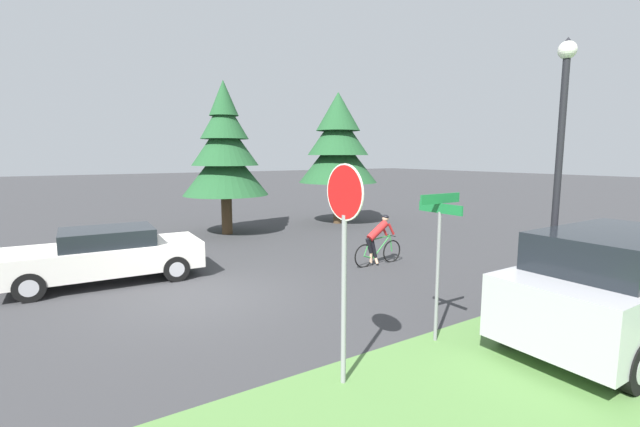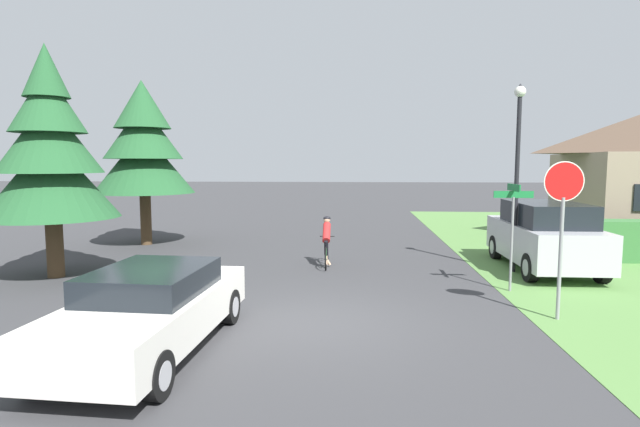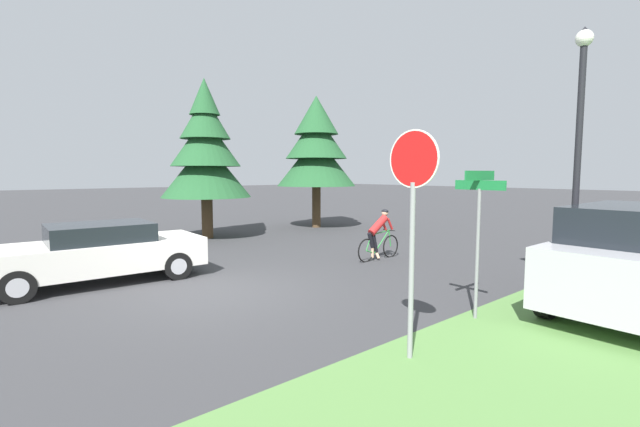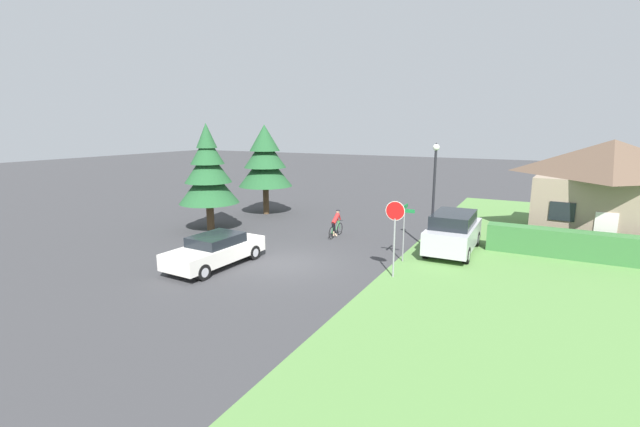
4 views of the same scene
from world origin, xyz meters
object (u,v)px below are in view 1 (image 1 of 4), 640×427
sedan_left_lane (106,255)px  cyclist (378,241)px  street_name_sign (439,240)px  parked_suv_right (617,286)px  conifer_tall_near (225,152)px  conifer_tall_far (338,144)px  stop_sign (344,230)px  street_lamp (560,152)px

sedan_left_lane → cyclist: 7.23m
cyclist → street_name_sign: bearing=-120.8°
cyclist → street_name_sign: street_name_sign is taller
cyclist → parked_suv_right: 6.14m
sedan_left_lane → street_name_sign: (6.88, 4.27, 1.07)m
cyclist → conifer_tall_near: conifer_tall_near is taller
conifer_tall_near → conifer_tall_far: (0.18, 5.33, 0.35)m
cyclist → conifer_tall_far: (-6.90, 3.45, 2.94)m
street_name_sign → conifer_tall_far: size_ratio=0.42×
sedan_left_lane → cyclist: (2.40, 6.82, 0.01)m
parked_suv_right → stop_sign: bearing=163.0°
parked_suv_right → street_name_sign: 3.11m
conifer_tall_near → conifer_tall_far: size_ratio=1.01×
cyclist → street_name_sign: (4.48, -2.55, 1.06)m
cyclist → conifer_tall_far: 8.25m
street_name_sign → conifer_tall_far: conifer_tall_far is taller
stop_sign → street_lamp: street_lamp is taller
sedan_left_lane → stop_sign: (7.13, 2.14, 1.48)m
parked_suv_right → sedan_left_lane: bearing=128.3°
cyclist → conifer_tall_far: conifer_tall_far is taller
cyclist → street_lamp: bearing=-95.5°
parked_suv_right → street_lamp: street_lamp is taller
sedan_left_lane → parked_suv_right: 10.90m
cyclist → conifer_tall_near: bearing=103.8°
street_lamp → conifer_tall_far: (-12.10, 3.84, 0.44)m
sedan_left_lane → conifer_tall_near: conifer_tall_near is taller
conifer_tall_far → conifer_tall_near: bearing=-91.9°
parked_suv_right → street_lamp: size_ratio=0.90×
sedan_left_lane → cyclist: cyclist is taller
cyclist → parked_suv_right: bearing=-91.6°
parked_suv_right → street_lamp: bearing=110.7°
street_lamp → conifer_tall_near: 12.37m
street_name_sign → conifer_tall_near: (-11.55, 0.66, 1.53)m
sedan_left_lane → conifer_tall_far: size_ratio=0.77×
sedan_left_lane → cyclist: size_ratio=2.63×
stop_sign → conifer_tall_near: conifer_tall_near is taller
stop_sign → street_lamp: size_ratio=0.59×
cyclist → parked_suv_right: size_ratio=0.38×
sedan_left_lane → conifer_tall_far: bearing=26.6°
sedan_left_lane → street_name_sign: 8.17m
parked_suv_right → street_lamp: (-0.92, -0.35, 2.24)m
sedan_left_lane → street_lamp: bearing=-46.9°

